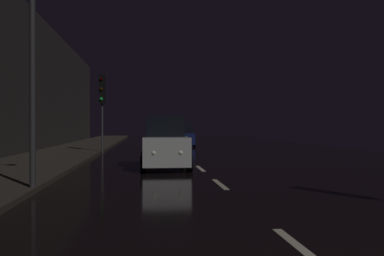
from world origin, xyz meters
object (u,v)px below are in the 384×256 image
object	(u,v)px
traffic_light_far_left	(102,96)
car_approaching_headlights	(165,144)
streetlamp_overhead	(51,20)
car_distant_taillights	(184,137)

from	to	relation	value
traffic_light_far_left	car_approaching_headlights	size ratio (longest dim) A/B	1.17
traffic_light_far_left	streetlamp_overhead	world-z (taller)	streetlamp_overhead
car_approaching_headlights	car_distant_taillights	size ratio (longest dim) A/B	1.18
car_approaching_headlights	streetlamp_overhead	bearing A→B (deg)	-28.55
traffic_light_far_left	car_distant_taillights	xyz separation A→B (m)	(6.07, 8.59, -2.86)
streetlamp_overhead	car_distant_taillights	world-z (taller)	streetlamp_overhead
traffic_light_far_left	car_approaching_headlights	bearing A→B (deg)	34.43
traffic_light_far_left	car_distant_taillights	size ratio (longest dim) A/B	1.37
traffic_light_far_left	car_approaching_headlights	world-z (taller)	traffic_light_far_left
streetlamp_overhead	car_distant_taillights	distance (m)	25.27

